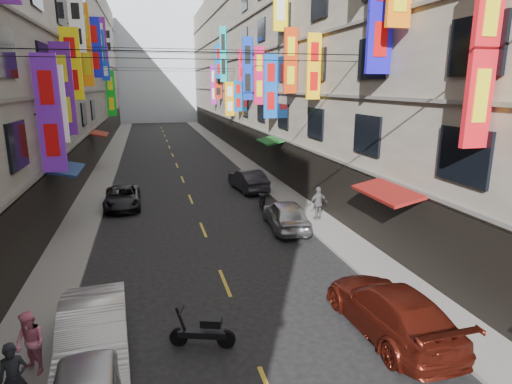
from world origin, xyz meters
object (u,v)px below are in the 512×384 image
car_left_far (122,198)px  pedestrian_lfar (30,344)px  pedestrian_rfar (318,203)px  car_right_mid (286,214)px  car_left_mid (94,336)px  scooter_crossing (203,332)px  car_right_near (390,309)px  scooter_far_right (263,203)px  pedestrian_lnear (14,379)px  car_right_far (248,180)px

car_left_far → pedestrian_lfar: pedestrian_lfar is taller
car_left_far → pedestrian_rfar: bearing=-28.8°
car_left_far → car_right_mid: size_ratio=1.01×
car_left_mid → pedestrian_rfar: (9.97, 9.56, 0.22)m
scooter_crossing → car_right_near: 5.29m
pedestrian_lfar → pedestrian_rfar: size_ratio=0.92×
car_left_mid → pedestrian_rfar: pedestrian_rfar is taller
scooter_far_right → pedestrian_rfar: bearing=135.6°
scooter_far_right → car_right_mid: (0.27, -3.35, 0.29)m
car_right_near → pedestrian_lnear: (-9.40, -0.94, 0.20)m
car_right_mid → pedestrian_lnear: bearing=52.3°
car_right_near → scooter_crossing: bearing=-8.7°
car_right_far → pedestrian_rfar: pedestrian_rfar is taller
car_right_mid → pedestrian_lnear: 14.05m
car_right_mid → pedestrian_lfar: 13.09m
scooter_far_right → car_right_near: size_ratio=0.36×
scooter_crossing → scooter_far_right: same height
car_left_mid → car_right_near: car_left_mid is taller
scooter_crossing → car_left_far: (-2.76, 14.75, 0.15)m
pedestrian_rfar → car_right_mid: bearing=10.5°
pedestrian_lfar → pedestrian_rfar: bearing=81.1°
car_right_far → car_right_mid: bearing=83.2°
scooter_crossing → scooter_far_right: bearing=-3.4°
pedestrian_lnear → car_right_far: bearing=57.8°
car_right_mid → pedestrian_rfar: 2.09m
car_left_far → pedestrian_lfar: (-1.40, -14.98, 0.32)m
car_right_mid → scooter_far_right: bearing=-81.0°
scooter_crossing → car_right_mid: car_right_mid is taller
scooter_far_right → pedestrian_lfar: 15.45m
scooter_far_right → pedestrian_lfar: size_ratio=1.14×
scooter_crossing → car_left_mid: bearing=109.7°
scooter_far_right → car_left_mid: (-7.73, -12.28, 0.33)m
car_right_mid → car_right_far: 8.15m
scooter_crossing → car_right_near: (5.24, -0.63, 0.28)m
scooter_far_right → pedestrian_rfar: 3.57m
car_left_mid → pedestrian_lnear: 2.07m
car_left_far → car_right_mid: 9.92m
car_right_near → pedestrian_rfar: 10.34m
car_left_far → car_right_near: (8.00, -15.38, 0.13)m
car_left_far → car_right_near: bearing=-63.6°
scooter_crossing → car_left_mid: size_ratio=0.37×
scooter_far_right → car_left_far: 8.13m
pedestrian_lnear → pedestrian_lfar: size_ratio=1.02×
car_left_mid → pedestrian_rfar: bearing=39.7°
scooter_crossing → pedestrian_lnear: 4.47m
scooter_far_right → car_right_near: (0.27, -12.86, 0.28)m
scooter_far_right → car_right_mid: size_ratio=0.42×
scooter_far_right → pedestrian_lnear: pedestrian_lnear is taller
car_right_near → car_right_far: size_ratio=1.15×
car_left_far → pedestrian_rfar: pedestrian_rfar is taller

